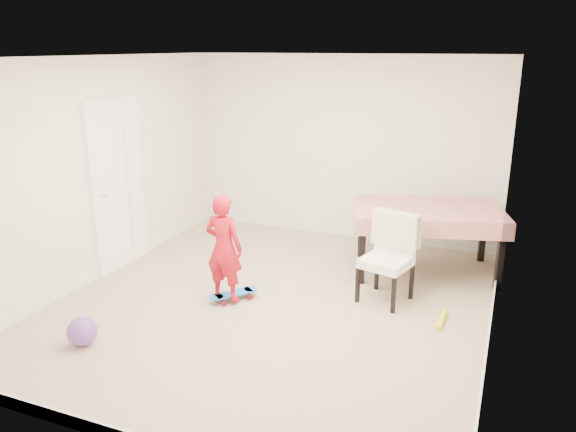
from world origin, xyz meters
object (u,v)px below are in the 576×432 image
at_px(balloon, 82,331).
at_px(dining_chair, 386,259).
at_px(dining_table, 426,240).
at_px(skateboard, 234,296).
at_px(child, 224,251).

bearing_deg(balloon, dining_chair, 40.08).
distance_m(dining_table, skateboard, 2.47).
bearing_deg(dining_chair, balloon, -124.92).
bearing_deg(skateboard, dining_chair, -30.21).
relative_size(skateboard, child, 0.49).
distance_m(child, balloon, 1.62).
height_order(dining_chair, skateboard, dining_chair).
relative_size(skateboard, balloon, 2.06).
bearing_deg(dining_chair, skateboard, -143.26).
bearing_deg(balloon, dining_table, 48.66).
relative_size(dining_chair, skateboard, 1.69).
bearing_deg(dining_table, dining_chair, -120.33).
distance_m(dining_chair, balloon, 3.16).
bearing_deg(skateboard, balloon, -173.36).
bearing_deg(dining_table, skateboard, -153.59).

